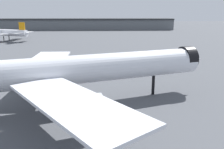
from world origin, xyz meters
name	(u,v)px	position (x,y,z in m)	size (l,w,h in m)	color
ground	(77,112)	(0.00, 0.00, 0.00)	(900.00, 900.00, 0.00)	#4C4F54
airliner_near_gate	(75,70)	(-0.23, 3.66, 7.25)	(60.86, 54.50, 16.46)	silver
airliner_far_taxiway	(4,33)	(-52.06, 121.41, 5.41)	(39.59, 35.57, 12.28)	white
terminal_building	(51,24)	(-35.62, 222.05, 6.03)	(257.24, 40.19, 17.80)	slate
service_truck_front	(154,64)	(24.34, 33.07, 1.59)	(5.82, 5.06, 3.00)	black
baggage_cart_trailing	(98,63)	(5.79, 39.87, 0.98)	(2.79, 2.56, 1.82)	black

